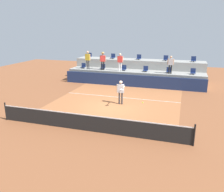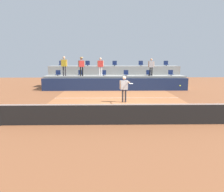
% 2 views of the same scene
% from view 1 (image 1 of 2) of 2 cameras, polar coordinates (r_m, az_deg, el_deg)
% --- Properties ---
extents(ground_plane, '(40.00, 40.00, 0.00)m').
position_cam_1_polar(ground_plane, '(15.77, -0.12, -2.78)').
color(ground_plane, brown).
extents(court_inner_paint, '(9.00, 10.00, 0.01)m').
position_cam_1_polar(court_inner_paint, '(16.68, 0.92, -1.69)').
color(court_inner_paint, '#A36038').
rests_on(court_inner_paint, ground_plane).
extents(court_service_line, '(9.00, 0.06, 0.00)m').
position_cam_1_polar(court_service_line, '(17.96, 2.19, -0.35)').
color(court_service_line, silver).
rests_on(court_service_line, ground_plane).
extents(tennis_net, '(10.48, 0.08, 1.07)m').
position_cam_1_polar(tennis_net, '(12.10, -5.90, -6.50)').
color(tennis_net, black).
rests_on(tennis_net, ground_plane).
extents(sponsor_backboard, '(13.00, 0.16, 1.10)m').
position_cam_1_polar(sponsor_backboard, '(21.21, 4.80, 3.75)').
color(sponsor_backboard, navy).
rests_on(sponsor_backboard, ground_plane).
extents(seating_tier_lower, '(13.00, 1.80, 1.25)m').
position_cam_1_polar(seating_tier_lower, '(22.43, 5.54, 4.63)').
color(seating_tier_lower, gray).
rests_on(seating_tier_lower, ground_plane).
extents(seating_tier_upper, '(13.00, 1.80, 2.10)m').
position_cam_1_polar(seating_tier_upper, '(24.08, 6.48, 6.45)').
color(seating_tier_upper, gray).
rests_on(seating_tier_upper, ground_plane).
extents(stadium_chair_lower_far_left, '(0.44, 0.40, 0.52)m').
position_cam_1_polar(stadium_chair_lower_far_left, '(23.86, -7.11, 7.35)').
color(stadium_chair_lower_far_left, '#2D2D33').
rests_on(stadium_chair_lower_far_left, seating_tier_lower).
extents(stadium_chair_lower_left, '(0.44, 0.40, 0.52)m').
position_cam_1_polar(stadium_chair_lower_left, '(23.07, -2.29, 7.15)').
color(stadium_chair_lower_left, '#2D2D33').
rests_on(stadium_chair_lower_left, seating_tier_lower).
extents(stadium_chair_lower_mid_left, '(0.44, 0.40, 0.52)m').
position_cam_1_polar(stadium_chair_lower_mid_left, '(22.44, 2.96, 6.87)').
color(stadium_chair_lower_mid_left, '#2D2D33').
rests_on(stadium_chair_lower_mid_left, seating_tier_lower).
extents(stadium_chair_lower_mid_right, '(0.44, 0.40, 0.52)m').
position_cam_1_polar(stadium_chair_lower_mid_right, '(22.02, 8.29, 6.54)').
color(stadium_chair_lower_mid_right, '#2D2D33').
rests_on(stadium_chair_lower_mid_right, seating_tier_lower).
extents(stadium_chair_lower_right, '(0.44, 0.40, 0.52)m').
position_cam_1_polar(stadium_chair_lower_right, '(21.79, 13.84, 6.13)').
color(stadium_chair_lower_right, '#2D2D33').
rests_on(stadium_chair_lower_right, seating_tier_lower).
extents(stadium_chair_lower_far_right, '(0.44, 0.40, 0.52)m').
position_cam_1_polar(stadium_chair_lower_far_right, '(21.76, 19.37, 5.66)').
color(stadium_chair_lower_far_right, '#2D2D33').
rests_on(stadium_chair_lower_far_right, seating_tier_lower).
extents(stadium_chair_upper_far_left, '(0.44, 0.40, 0.52)m').
position_cam_1_polar(stadium_chair_upper_far_left, '(25.40, -5.58, 9.88)').
color(stadium_chair_upper_far_left, '#2D2D33').
rests_on(stadium_chair_upper_far_left, seating_tier_upper).
extents(stadium_chair_upper_left, '(0.44, 0.40, 0.52)m').
position_cam_1_polar(stadium_chair_upper_left, '(24.49, 0.23, 9.71)').
color(stadium_chair_upper_left, '#2D2D33').
rests_on(stadium_chair_upper_left, seating_tier_upper).
extents(stadium_chair_upper_center, '(0.44, 0.40, 0.52)m').
position_cam_1_polar(stadium_chair_upper_center, '(23.83, 6.65, 9.41)').
color(stadium_chair_upper_center, '#2D2D33').
rests_on(stadium_chair_upper_center, seating_tier_upper).
extents(stadium_chair_upper_right, '(0.44, 0.40, 0.52)m').
position_cam_1_polar(stadium_chair_upper_right, '(23.47, 13.13, 8.99)').
color(stadium_chair_upper_right, '#2D2D33').
rests_on(stadium_chair_upper_right, seating_tier_upper).
extents(stadium_chair_upper_far_right, '(0.44, 0.40, 0.52)m').
position_cam_1_polar(stadium_chair_upper_far_right, '(23.42, 19.48, 8.47)').
color(stadium_chair_upper_far_right, '#2D2D33').
rests_on(stadium_chair_upper_far_right, seating_tier_upper).
extents(tennis_player, '(0.78, 1.18, 1.70)m').
position_cam_1_polar(tennis_player, '(16.10, 2.17, 1.49)').
color(tennis_player, '#2D2D33').
rests_on(tennis_player, ground_plane).
extents(spectator_in_grey, '(0.62, 0.27, 1.78)m').
position_cam_1_polar(spectator_in_grey, '(23.12, -6.01, 9.27)').
color(spectator_in_grey, '#2D2D33').
rests_on(spectator_in_grey, seating_tier_lower).
extents(spectator_with_hat, '(0.59, 0.47, 1.73)m').
position_cam_1_polar(spectator_with_hat, '(22.54, -2.28, 9.10)').
color(spectator_with_hat, black).
rests_on(spectator_with_hat, seating_tier_lower).
extents(spectator_in_white, '(0.59, 0.24, 1.67)m').
position_cam_1_polar(spectator_in_white, '(22.03, 2.01, 8.79)').
color(spectator_in_white, white).
rests_on(spectator_in_white, seating_tier_lower).
extents(spectator_leaning_on_rail, '(0.57, 0.22, 1.60)m').
position_cam_1_polar(spectator_leaning_on_rail, '(21.29, 14.27, 7.87)').
color(spectator_leaning_on_rail, black).
rests_on(spectator_leaning_on_rail, seating_tier_lower).
extents(tennis_ball, '(0.07, 0.07, 0.07)m').
position_cam_1_polar(tennis_ball, '(11.75, 7.57, -1.62)').
color(tennis_ball, '#CCE033').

